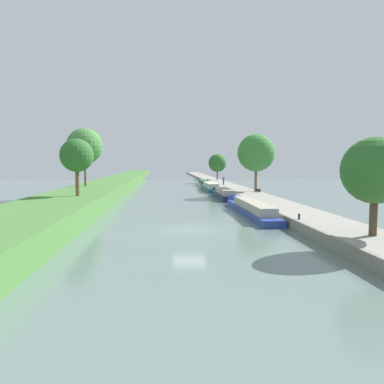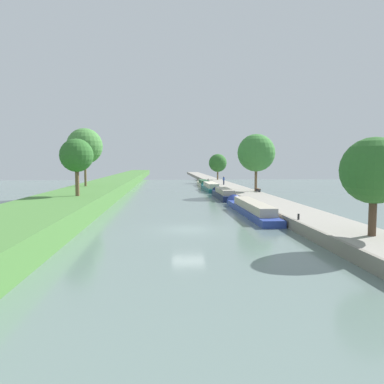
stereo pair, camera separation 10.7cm
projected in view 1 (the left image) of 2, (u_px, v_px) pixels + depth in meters
ground_plane at (189, 229)px, 28.71m from camera, size 160.00×160.00×0.00m
left_grassy_bank at (32, 220)px, 27.75m from camera, size 7.31×260.00×1.74m
right_towpath at (318, 223)px, 29.46m from camera, size 4.32×260.00×0.81m
stone_quay at (290, 223)px, 29.28m from camera, size 0.25×260.00×0.86m
narrowboat_blue at (250, 208)px, 37.42m from camera, size 1.90×17.03×1.97m
narrowboat_navy at (223, 194)px, 53.58m from camera, size 1.91×12.05×1.98m
narrowboat_teal at (210, 187)px, 68.10m from camera, size 2.14×13.84×2.15m
narrowboat_cream at (203, 183)px, 81.29m from camera, size 1.89×12.31×1.84m
tree_rightbank_near at (375, 171)px, 21.94m from camera, size 3.95×3.95×5.88m
tree_rightbank_midnear at (256, 153)px, 55.57m from camera, size 5.60×5.60×8.54m
tree_rightbank_midfar at (217, 163)px, 91.26m from camera, size 4.40×4.40×6.32m
tree_leftbank_downstream at (77, 156)px, 37.62m from camera, size 3.38×3.38×5.82m
tree_leftbank_upstream at (85, 146)px, 52.55m from camera, size 5.02×5.02×8.21m
person_walking at (224, 180)px, 71.64m from camera, size 0.34×0.34×1.66m
mooring_bollard_near at (299, 217)px, 28.41m from camera, size 0.16×0.16×0.45m
mooring_bollard_far at (208, 180)px, 87.10m from camera, size 0.16×0.16×0.45m
park_bench at (258, 189)px, 54.76m from camera, size 0.44×1.50×0.47m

